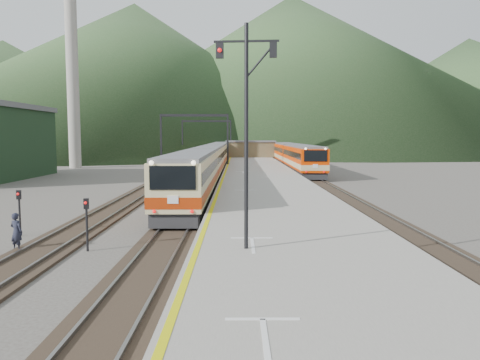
{
  "coord_description": "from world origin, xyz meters",
  "views": [
    {
      "loc": [
        3.28,
        -10.46,
        4.89
      ],
      "look_at": [
        3.39,
        20.45,
        2.0
      ],
      "focal_mm": 35.0,
      "sensor_mm": 36.0,
      "label": 1
    }
  ],
  "objects_px": {
    "main_train": "(214,158)",
    "signal_mast": "(246,114)",
    "second_train": "(293,155)",
    "worker": "(16,232)"
  },
  "relations": [
    {
      "from": "signal_mast",
      "to": "worker",
      "type": "bearing_deg",
      "value": 159.32
    },
    {
      "from": "main_train",
      "to": "signal_mast",
      "type": "relative_size",
      "value": 10.14
    },
    {
      "from": "second_train",
      "to": "signal_mast",
      "type": "distance_m",
      "value": 54.82
    },
    {
      "from": "signal_mast",
      "to": "worker",
      "type": "height_order",
      "value": "signal_mast"
    },
    {
      "from": "second_train",
      "to": "worker",
      "type": "xyz_separation_m",
      "value": [
        -17.7,
        -50.44,
        -1.24
      ]
    },
    {
      "from": "worker",
      "to": "main_train",
      "type": "bearing_deg",
      "value": -76.08
    },
    {
      "from": "signal_mast",
      "to": "second_train",
      "type": "bearing_deg",
      "value": 81.65
    },
    {
      "from": "second_train",
      "to": "worker",
      "type": "bearing_deg",
      "value": -109.34
    },
    {
      "from": "signal_mast",
      "to": "main_train",
      "type": "bearing_deg",
      "value": 94.41
    },
    {
      "from": "second_train",
      "to": "signal_mast",
      "type": "height_order",
      "value": "signal_mast"
    }
  ]
}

